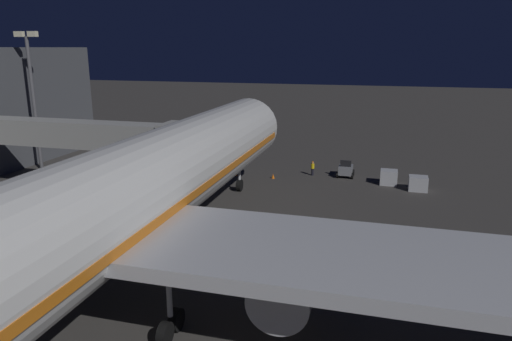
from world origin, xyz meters
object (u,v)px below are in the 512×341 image
object	(u,v)px
baggage_tug_spare	(346,170)
airliner_at_gate	(89,220)
apron_floodlight_mast	(33,91)
baggage_container_near_belt	(418,183)
baggage_container_mid_row	(389,177)
traffic_cone_nose_port	(273,176)
traffic_cone_nose_starboard	(236,173)
ground_crew_near_nose_gear	(313,168)
jet_bridge	(91,135)

from	to	relation	value
baggage_tug_spare	airliner_at_gate	bearing A→B (deg)	73.35
apron_floodlight_mast	baggage_container_near_belt	distance (m)	44.01
baggage_container_near_belt	baggage_container_mid_row	world-z (taller)	baggage_container_mid_row
apron_floodlight_mast	traffic_cone_nose_port	size ratio (longest dim) A/B	28.99
baggage_container_mid_row	traffic_cone_nose_starboard	size ratio (longest dim) A/B	3.20
ground_crew_near_nose_gear	traffic_cone_nose_starboard	size ratio (longest dim) A/B	3.00
jet_bridge	traffic_cone_nose_port	size ratio (longest dim) A/B	46.54
jet_bridge	baggage_container_mid_row	distance (m)	30.82
baggage_container_mid_row	traffic_cone_nose_starboard	world-z (taller)	baggage_container_mid_row
baggage_tug_spare	jet_bridge	bearing A→B (deg)	29.61
baggage_container_near_belt	traffic_cone_nose_starboard	bearing A→B (deg)	-1.34
baggage_container_near_belt	ground_crew_near_nose_gear	bearing A→B (deg)	-14.64
airliner_at_gate	ground_crew_near_nose_gear	xyz separation A→B (m)	(-6.23, -32.72, -4.95)
airliner_at_gate	baggage_container_mid_row	size ratio (longest dim) A/B	36.18
baggage_container_near_belt	traffic_cone_nose_starboard	xyz separation A→B (m)	(19.74, -0.46, -0.47)
ground_crew_near_nose_gear	traffic_cone_nose_starboard	world-z (taller)	ground_crew_near_nose_gear
jet_bridge	apron_floodlight_mast	xyz separation A→B (m)	(11.98, -6.82, 3.39)
baggage_container_mid_row	traffic_cone_nose_starboard	bearing A→B (deg)	3.53
baggage_container_near_belt	baggage_container_mid_row	size ratio (longest dim) A/B	1.05
airliner_at_gate	traffic_cone_nose_port	size ratio (longest dim) A/B	115.84
jet_bridge	traffic_cone_nose_port	world-z (taller)	jet_bridge
airliner_at_gate	jet_bridge	world-z (taller)	airliner_at_gate
baggage_tug_spare	baggage_container_near_belt	distance (m)	8.35
baggage_container_mid_row	baggage_container_near_belt	bearing A→B (deg)	152.70
apron_floodlight_mast	baggage_container_mid_row	size ratio (longest dim) A/B	9.06
apron_floodlight_mast	traffic_cone_nose_port	bearing A→B (deg)	-172.71
baggage_tug_spare	traffic_cone_nose_port	distance (m)	8.28
jet_bridge	baggage_container_near_belt	size ratio (longest dim) A/B	13.79
apron_floodlight_mast	baggage_container_mid_row	distance (m)	41.30
ground_crew_near_nose_gear	traffic_cone_nose_port	size ratio (longest dim) A/B	3.00
baggage_container_near_belt	traffic_cone_nose_starboard	size ratio (longest dim) A/B	3.38
baggage_container_mid_row	ground_crew_near_nose_gear	distance (m)	8.53
apron_floodlight_mast	baggage_container_near_belt	world-z (taller)	apron_floodlight_mast
airliner_at_gate	baggage_container_near_belt	xyz separation A→B (m)	(-17.54, -29.77, -5.12)
apron_floodlight_mast	traffic_cone_nose_starboard	xyz separation A→B (m)	(-23.30, -3.54, -9.10)
airliner_at_gate	baggage_container_mid_row	bearing A→B (deg)	-115.08
baggage_tug_spare	traffic_cone_nose_port	world-z (taller)	baggage_tug_spare
traffic_cone_nose_port	traffic_cone_nose_starboard	size ratio (longest dim) A/B	1.00
airliner_at_gate	apron_floodlight_mast	world-z (taller)	airliner_at_gate
baggage_container_mid_row	traffic_cone_nose_port	world-z (taller)	baggage_container_mid_row
baggage_tug_spare	baggage_container_near_belt	bearing A→B (deg)	155.85
airliner_at_gate	apron_floodlight_mast	xyz separation A→B (m)	(25.50, -26.69, 3.52)
apron_floodlight_mast	baggage_tug_spare	bearing A→B (deg)	-169.60
baggage_container_mid_row	baggage_tug_spare	bearing A→B (deg)	-22.13
jet_bridge	baggage_tug_spare	size ratio (longest dim) A/B	11.35
jet_bridge	traffic_cone_nose_starboard	xyz separation A→B (m)	(-11.32, -10.37, -5.71)
apron_floodlight_mast	traffic_cone_nose_starboard	world-z (taller)	apron_floodlight_mast
jet_bridge	baggage_container_mid_row	size ratio (longest dim) A/B	14.54
baggage_container_near_belt	ground_crew_near_nose_gear	world-z (taller)	ground_crew_near_nose_gear
jet_bridge	baggage_container_near_belt	bearing A→B (deg)	-162.31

